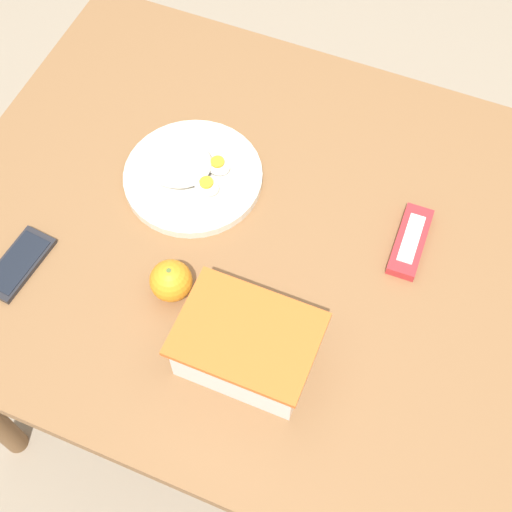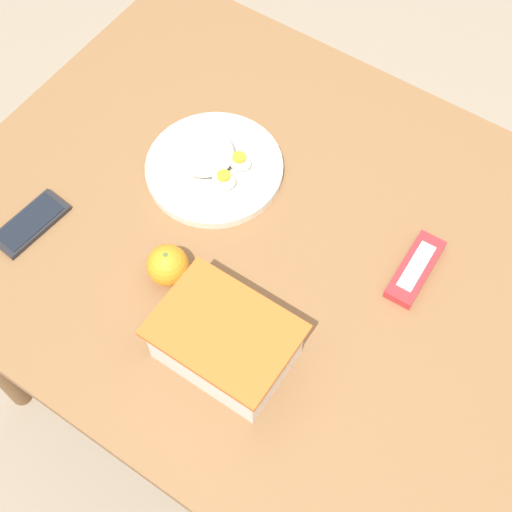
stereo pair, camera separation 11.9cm
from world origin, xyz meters
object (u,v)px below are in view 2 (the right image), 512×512
object	(u,v)px
food_container	(226,344)
cell_phone	(31,223)
orange_fruit	(168,265)
rice_plate	(210,162)
candy_bar	(415,269)

from	to	relation	value
food_container	cell_phone	distance (m)	0.43
orange_fruit	rice_plate	world-z (taller)	orange_fruit
orange_fruit	candy_bar	bearing A→B (deg)	-145.01
orange_fruit	candy_bar	xyz separation A→B (m)	(-0.34, -0.24, -0.03)
food_container	orange_fruit	bearing A→B (deg)	-21.30
orange_fruit	cell_phone	size ratio (longest dim) A/B	0.50
orange_fruit	candy_bar	world-z (taller)	orange_fruit
orange_fruit	food_container	bearing A→B (deg)	158.70
food_container	candy_bar	size ratio (longest dim) A/B	1.47
cell_phone	orange_fruit	bearing A→B (deg)	-167.85
candy_bar	cell_phone	distance (m)	0.67
orange_fruit	candy_bar	size ratio (longest dim) A/B	0.49
candy_bar	cell_phone	bearing A→B (deg)	26.02
candy_bar	orange_fruit	bearing A→B (deg)	34.99
rice_plate	food_container	bearing A→B (deg)	129.79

